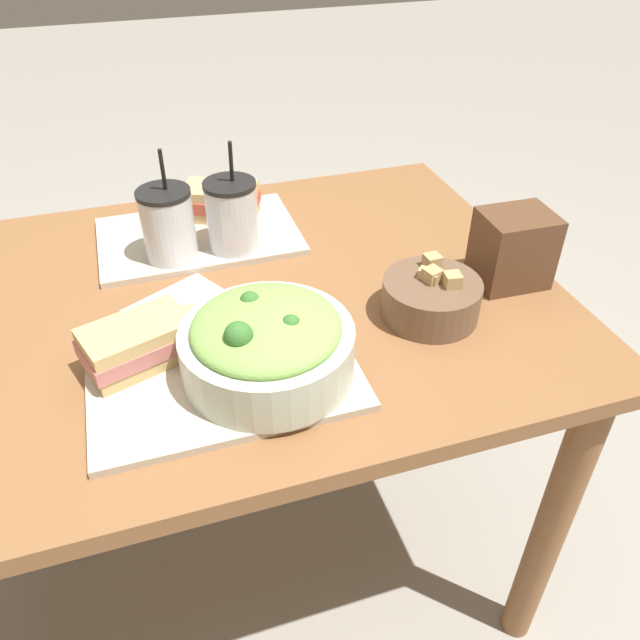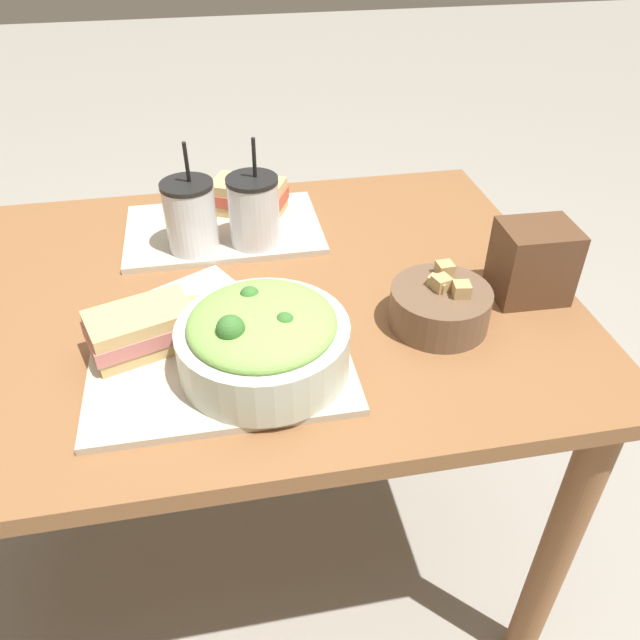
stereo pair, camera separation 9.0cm
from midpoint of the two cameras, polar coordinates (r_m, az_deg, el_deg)
ground_plane at (r=1.61m, az=-5.94°, el=-20.01°), size 12.00×12.00×0.00m
dining_table at (r=1.13m, az=-7.95°, el=-2.29°), size 1.24×0.82×0.74m
tray_near at (r=0.90m, az=-6.19°, el=-4.63°), size 0.38×0.25×0.01m
tray_far at (r=1.24m, az=-6.76°, el=8.17°), size 0.38×0.25×0.01m
salad_bowl at (r=0.86m, az=-2.29°, el=-1.82°), size 0.24×0.24×0.12m
soup_bowl at (r=1.00m, az=13.47°, el=1.25°), size 0.16×0.16×0.08m
sandwich_near at (r=0.93m, az=-13.36°, el=-0.92°), size 0.17×0.13×0.06m
baguette_near at (r=0.95m, az=-7.69°, el=0.40°), size 0.12×0.08×0.06m
sandwich_far at (r=1.28m, az=-4.54°, el=11.13°), size 0.17×0.14×0.06m
baguette_far at (r=1.31m, az=-5.75°, el=11.55°), size 0.10×0.08×0.06m
drink_cup_dark at (r=1.15m, az=-9.54°, el=9.13°), size 0.09×0.09×0.20m
drink_cup_red at (r=1.15m, az=-3.83°, el=9.70°), size 0.09×0.09×0.20m
chip_bag at (r=1.09m, az=21.14°, el=4.91°), size 0.12×0.10×0.13m
napkin_folded at (r=1.07m, az=-9.27°, el=2.29°), size 0.19×0.17×0.00m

